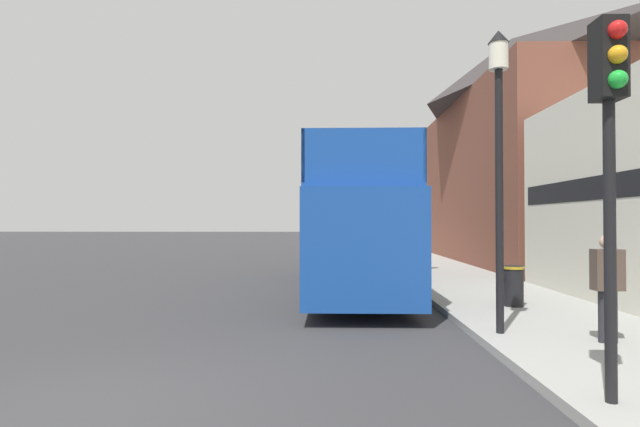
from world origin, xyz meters
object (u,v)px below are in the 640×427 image
(pedestrian_second, at_px, (607,278))
(traffic_signal, at_px, (610,121))
(lamp_post_nearest, at_px, (499,126))
(lamp_post_second, at_px, (414,178))
(litter_bin, at_px, (513,285))
(tour_bus, at_px, (354,231))
(parked_car_ahead_of_bus, at_px, (357,250))

(pedestrian_second, height_order, traffic_signal, traffic_signal)
(traffic_signal, relative_size, lamp_post_nearest, 0.78)
(pedestrian_second, xyz_separation_m, lamp_post_nearest, (-1.46, 0.63, 2.51))
(lamp_post_second, bearing_deg, litter_bin, -81.52)
(tour_bus, distance_m, litter_bin, 5.12)
(traffic_signal, height_order, lamp_post_nearest, lamp_post_nearest)
(lamp_post_second, relative_size, litter_bin, 5.61)
(parked_car_ahead_of_bus, bearing_deg, litter_bin, -79.14)
(parked_car_ahead_of_bus, xyz_separation_m, litter_bin, (2.78, -12.50, -0.06))
(parked_car_ahead_of_bus, height_order, pedestrian_second, pedestrian_second)
(pedestrian_second, bearing_deg, litter_bin, 94.10)
(tour_bus, bearing_deg, lamp_post_nearest, -70.78)
(lamp_post_second, bearing_deg, lamp_post_nearest, -91.12)
(lamp_post_nearest, height_order, litter_bin, lamp_post_nearest)
(parked_car_ahead_of_bus, height_order, lamp_post_nearest, lamp_post_nearest)
(traffic_signal, bearing_deg, lamp_post_nearest, 90.91)
(parked_car_ahead_of_bus, relative_size, traffic_signal, 1.16)
(traffic_signal, relative_size, litter_bin, 4.47)
(parked_car_ahead_of_bus, bearing_deg, traffic_signal, -86.69)
(pedestrian_second, xyz_separation_m, litter_bin, (-0.24, 3.35, -0.53))
(parked_car_ahead_of_bus, bearing_deg, lamp_post_nearest, -85.81)
(tour_bus, height_order, lamp_post_nearest, lamp_post_nearest)
(tour_bus, xyz_separation_m, litter_bin, (3.38, -3.68, -1.14))
(traffic_signal, bearing_deg, pedestrian_second, 61.86)
(traffic_signal, bearing_deg, tour_bus, 102.93)
(parked_car_ahead_of_bus, relative_size, lamp_post_nearest, 0.90)
(tour_bus, distance_m, lamp_post_second, 4.39)
(tour_bus, height_order, traffic_signal, traffic_signal)
(lamp_post_nearest, bearing_deg, lamp_post_second, 88.88)
(tour_bus, relative_size, parked_car_ahead_of_bus, 2.33)
(parked_car_ahead_of_bus, xyz_separation_m, lamp_post_nearest, (1.57, -15.22, 2.98))
(tour_bus, relative_size, litter_bin, 12.04)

